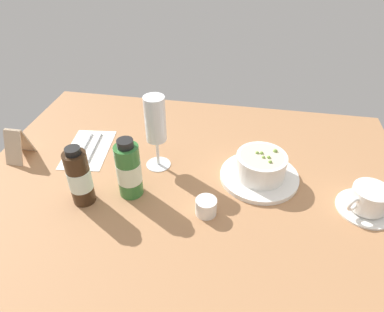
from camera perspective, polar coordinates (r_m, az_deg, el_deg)
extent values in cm
cube|color=#A8754C|center=(89.30, -0.44, -4.98)|extent=(110.00, 84.00, 3.00)
cylinder|color=white|center=(90.62, 10.96, -3.31)|extent=(19.97, 19.97, 1.20)
cylinder|color=white|center=(88.38, 11.23, -1.53)|extent=(12.57, 12.57, 5.99)
cylinder|color=beige|center=(87.06, 11.40, -0.39)|extent=(10.81, 10.81, 1.60)
sphere|color=#7FA649|center=(87.28, 11.35, 0.46)|extent=(0.93, 0.93, 0.93)
sphere|color=#7FA649|center=(86.22, 12.48, -0.23)|extent=(0.93, 0.93, 0.93)
sphere|color=#7FA649|center=(88.73, 13.51, 0.79)|extent=(1.09, 1.09, 1.09)
sphere|color=#7FA649|center=(84.83, 12.72, -0.97)|extent=(0.95, 0.95, 0.95)
sphere|color=#7FA649|center=(85.97, 11.64, -0.22)|extent=(0.84, 0.84, 0.84)
sphere|color=#7FA649|center=(87.19, 10.65, 0.52)|extent=(0.88, 0.88, 0.88)
cube|color=white|center=(103.55, -16.67, 1.10)|extent=(13.90, 20.56, 0.30)
cube|color=silver|center=(103.54, -15.89, 1.53)|extent=(2.81, 14.04, 0.50)
cube|color=silver|center=(98.05, -17.65, -1.08)|extent=(2.60, 3.83, 0.40)
cube|color=silver|center=(104.72, -17.28, 1.68)|extent=(2.50, 13.03, 0.50)
ellipsoid|color=silver|center=(99.80, -18.91, -0.59)|extent=(2.40, 4.00, 0.60)
cylinder|color=white|center=(90.44, 26.58, -7.57)|extent=(13.18, 13.18, 0.90)
cylinder|color=white|center=(88.51, 27.12, -6.13)|extent=(8.27, 8.27, 5.25)
cylinder|color=#402010|center=(87.22, 27.50, -5.11)|extent=(7.03, 7.03, 1.00)
torus|color=white|center=(84.84, 24.99, -7.22)|extent=(3.34, 2.83, 3.60)
cylinder|color=white|center=(79.11, 2.33, -8.32)|extent=(4.86, 4.86, 4.01)
cone|color=white|center=(77.24, 0.94, -8.08)|extent=(2.86, 2.77, 2.35)
cylinder|color=white|center=(94.05, -5.52, -1.31)|extent=(6.57, 6.57, 0.40)
cylinder|color=white|center=(91.55, -5.67, 0.73)|extent=(0.80, 0.80, 7.89)
cylinder|color=white|center=(86.09, -6.07, 6.07)|extent=(5.30, 5.30, 11.96)
cylinder|color=#EDF1B7|center=(87.02, -5.99, 5.06)|extent=(4.34, 4.34, 7.18)
cylinder|color=#382314|center=(82.89, -17.98, -3.46)|extent=(5.23, 5.23, 13.74)
cylinder|color=white|center=(83.06, -17.95, -3.60)|extent=(5.34, 5.34, 5.22)
cylinder|color=black|center=(78.42, -19.01, 0.78)|extent=(3.40, 3.40, 1.44)
cylinder|color=#337233|center=(82.25, -10.32, -2.40)|extent=(5.73, 5.73, 13.64)
cylinder|color=#E3EECC|center=(82.42, -10.30, -2.54)|extent=(5.84, 5.84, 5.18)
cylinder|color=black|center=(77.67, -10.94, 2.01)|extent=(3.72, 3.72, 1.79)
cube|color=tan|center=(103.93, -27.18, 1.31)|extent=(4.77, 3.68, 9.18)
cube|color=tan|center=(106.05, -26.26, 2.34)|extent=(4.77, 3.68, 9.18)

